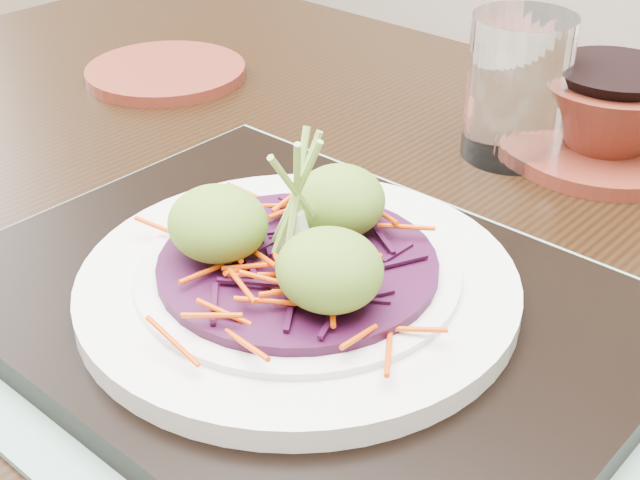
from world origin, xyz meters
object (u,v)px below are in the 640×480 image
Objects in this scene: white_plate at (298,283)px; water_glass at (517,88)px; terracotta_bowl_set at (607,123)px; dining_table at (344,435)px; terracotta_side_plate at (166,72)px; serving_tray at (298,307)px.

white_plate is 0.27m from water_glass.
white_plate is 0.32m from terracotta_bowl_set.
terracotta_bowl_set is at bearing 80.42° from white_plate.
terracotta_bowl_set is at bearing 85.56° from dining_table.
dining_table is 0.14m from white_plate.
serving_tray is at bearing -33.87° from terracotta_side_plate.
dining_table is at bearing -99.06° from terracotta_bowl_set.
terracotta_bowl_set reaches higher than terracotta_side_plate.
terracotta_bowl_set reaches higher than white_plate.
serving_tray is at bearing -116.57° from white_plate.
water_glass is 0.58× the size of terracotta_bowl_set.
dining_table is 0.29m from water_glass.
dining_table is 0.12m from serving_tray.
serving_tray is (-0.01, -0.03, 0.12)m from dining_table.
white_plate reaches higher than dining_table.
serving_tray is 0.41m from terracotta_side_plate.
terracotta_side_plate is at bearing 155.63° from dining_table.
serving_tray is at bearing -99.07° from dining_table.
terracotta_side_plate is at bearing -167.66° from terracotta_bowl_set.
water_glass is at bearing 91.29° from white_plate.
serving_tray reaches higher than dining_table.
serving_tray is at bearing -99.58° from terracotta_bowl_set.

